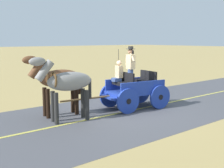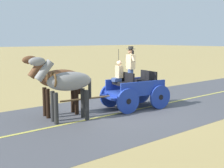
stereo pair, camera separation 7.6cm
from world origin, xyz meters
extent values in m
plane|color=tan|center=(0.00, 0.00, 0.00)|extent=(200.00, 200.00, 0.00)
cube|color=#4C4C51|center=(0.00, 0.00, 0.00)|extent=(5.86, 160.00, 0.01)
cube|color=#DBCC4C|center=(0.00, 0.00, 0.01)|extent=(0.12, 160.00, 0.00)
cube|color=#1E3899|center=(0.27, -0.71, 0.66)|extent=(1.51, 2.35, 0.12)
cube|color=#1E3899|center=(-0.29, -0.63, 0.94)|extent=(0.37, 2.08, 0.44)
cube|color=#1E3899|center=(0.83, -0.79, 0.94)|extent=(0.37, 2.08, 0.44)
cube|color=#1E3899|center=(0.45, 0.50, 0.56)|extent=(1.10, 0.40, 0.08)
cube|color=#1E3899|center=(0.09, -1.90, 0.48)|extent=(0.74, 0.30, 0.06)
cube|color=black|center=(0.36, -0.11, 1.04)|extent=(1.06, 0.51, 0.14)
cube|color=black|center=(0.33, -0.29, 1.26)|extent=(1.02, 0.23, 0.44)
cube|color=black|center=(0.20, -1.20, 1.04)|extent=(1.06, 0.51, 0.14)
cube|color=black|center=(0.17, -1.38, 1.26)|extent=(1.02, 0.23, 0.44)
cylinder|color=#1E3899|center=(-0.26, 0.15, 0.48)|extent=(0.24, 0.96, 0.96)
cylinder|color=black|center=(-0.26, 0.15, 0.48)|extent=(0.15, 0.23, 0.21)
cylinder|color=#1E3899|center=(1.03, -0.05, 0.48)|extent=(0.24, 0.96, 0.96)
cylinder|color=black|center=(1.03, -0.05, 0.48)|extent=(0.15, 0.23, 0.21)
cylinder|color=#1E3899|center=(-0.49, -1.38, 0.48)|extent=(0.24, 0.96, 0.96)
cylinder|color=black|center=(-0.49, -1.38, 0.48)|extent=(0.15, 0.23, 0.21)
cylinder|color=#1E3899|center=(0.80, -1.57, 0.48)|extent=(0.24, 0.96, 0.96)
cylinder|color=black|center=(0.80, -1.57, 0.48)|extent=(0.15, 0.23, 0.21)
cylinder|color=brown|center=(0.60, 1.47, 0.61)|extent=(0.36, 1.99, 0.07)
cylinder|color=black|center=(0.66, -0.16, 1.74)|extent=(0.02, 0.02, 1.30)
cylinder|color=#384C7F|center=(0.17, -0.36, 1.17)|extent=(0.22, 0.22, 0.90)
cube|color=tan|center=(0.17, -0.36, 1.90)|extent=(0.37, 0.27, 0.56)
sphere|color=#9E7051|center=(0.17, -0.36, 2.30)|extent=(0.22, 0.22, 0.22)
cylinder|color=black|center=(0.17, -0.36, 2.40)|extent=(0.36, 0.36, 0.01)
cylinder|color=black|center=(0.17, -0.36, 2.45)|extent=(0.20, 0.20, 0.10)
cylinder|color=tan|center=(0.00, -0.30, 2.08)|extent=(0.27, 0.12, 0.32)
cube|color=black|center=(-0.06, -0.27, 2.28)|extent=(0.03, 0.07, 0.14)
cube|color=#384C7F|center=(0.62, -0.03, 1.18)|extent=(0.32, 0.36, 0.14)
cube|color=tan|center=(0.61, -0.15, 1.49)|extent=(0.33, 0.24, 0.48)
sphere|color=beige|center=(0.61, -0.15, 1.84)|extent=(0.20, 0.20, 0.20)
ellipsoid|color=gray|center=(0.28, 2.32, 1.37)|extent=(0.84, 1.64, 0.64)
cylinder|color=#272726|center=(0.20, 2.89, 0.53)|extent=(0.15, 0.15, 1.05)
cylinder|color=#272726|center=(0.56, 2.82, 0.53)|extent=(0.15, 0.15, 1.05)
cylinder|color=#272726|center=(0.00, 1.82, 0.53)|extent=(0.15, 0.15, 1.05)
cylinder|color=#272726|center=(0.36, 1.75, 0.53)|extent=(0.15, 0.15, 1.05)
cylinder|color=gray|center=(0.44, 3.15, 1.77)|extent=(0.37, 0.68, 0.73)
ellipsoid|color=gray|center=(0.48, 3.37, 2.07)|extent=(0.32, 0.57, 0.28)
cube|color=#272726|center=(0.43, 3.13, 1.81)|extent=(0.15, 0.50, 0.56)
cylinder|color=#272726|center=(0.15, 1.59, 1.07)|extent=(0.11, 0.11, 0.70)
torus|color=brown|center=(0.38, 2.86, 1.45)|extent=(0.55, 0.17, 0.55)
ellipsoid|color=brown|center=(1.14, 2.19, 1.37)|extent=(0.79, 1.63, 0.64)
cylinder|color=black|center=(1.05, 2.76, 0.53)|extent=(0.15, 0.15, 1.05)
cylinder|color=black|center=(1.41, 2.70, 0.53)|extent=(0.15, 0.15, 1.05)
cylinder|color=black|center=(0.88, 1.68, 0.53)|extent=(0.15, 0.15, 1.05)
cylinder|color=black|center=(1.24, 1.62, 0.53)|extent=(0.15, 0.15, 1.05)
cylinder|color=brown|center=(1.27, 3.03, 1.77)|extent=(0.35, 0.68, 0.73)
ellipsoid|color=brown|center=(1.30, 3.24, 2.07)|extent=(0.30, 0.57, 0.28)
cube|color=black|center=(1.27, 3.01, 1.81)|extent=(0.13, 0.51, 0.56)
cylinder|color=black|center=(1.03, 1.46, 1.07)|extent=(0.11, 0.11, 0.70)
torus|color=brown|center=(1.23, 2.73, 1.45)|extent=(0.55, 0.15, 0.55)
camera|label=1|loc=(-8.11, 7.35, 2.77)|focal=46.71mm
camera|label=2|loc=(-8.16, 7.29, 2.77)|focal=46.71mm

